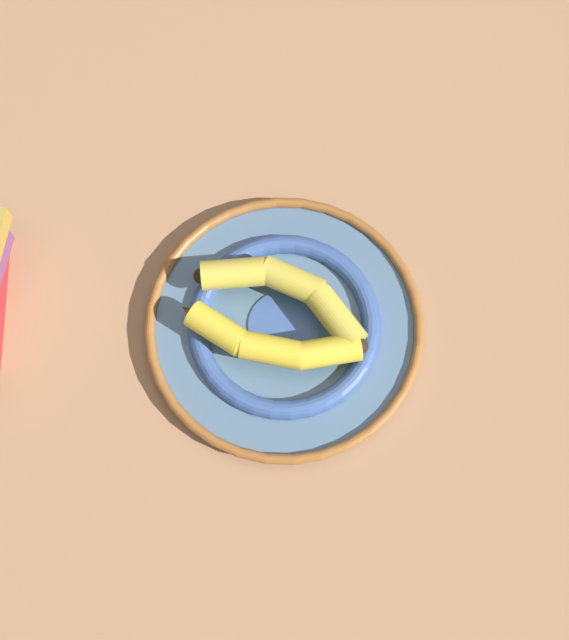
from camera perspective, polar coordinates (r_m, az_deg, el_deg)
The scene contains 4 objects.
ground_plane at distance 0.99m, azimuth -0.29°, elevation 1.99°, with size 2.80×2.80×0.00m, color #A87A56.
decorative_bowl at distance 0.96m, azimuth 0.00°, elevation -0.39°, with size 0.30×0.30×0.03m.
banana_a at distance 0.92m, azimuth -0.98°, elevation -1.48°, with size 0.09×0.19×0.03m.
banana_b at distance 0.94m, azimuth 0.33°, elevation 1.77°, with size 0.07×0.21×0.03m.
Camera 1 is at (-0.29, -0.18, 0.93)m, focal length 50.00 mm.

